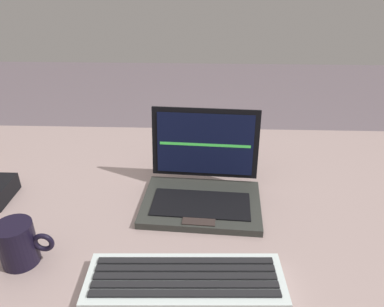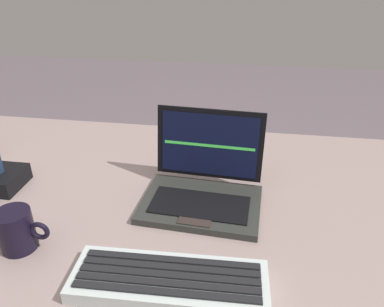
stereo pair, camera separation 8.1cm
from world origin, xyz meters
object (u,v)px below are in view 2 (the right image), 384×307
laptop_front (203,186)px  external_keyboard (169,281)px  figurine_stand (1,179)px  coffee_mug (17,230)px

laptop_front → external_keyboard: laptop_front is taller
figurine_stand → coffee_mug: coffee_mug is taller
external_keyboard → coffee_mug: coffee_mug is taller
figurine_stand → laptop_front: bearing=2.0°
laptop_front → coffee_mug: (-0.35, -0.22, 0.00)m
external_keyboard → coffee_mug: 0.32m
coffee_mug → external_keyboard: bearing=-9.8°
external_keyboard → coffee_mug: bearing=170.2°
external_keyboard → figurine_stand: bearing=152.6°
external_keyboard → figurine_stand: 0.55m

